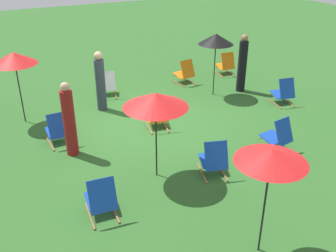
# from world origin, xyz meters

# --- Properties ---
(ground_plane) EXTENTS (40.00, 40.00, 0.00)m
(ground_plane) POSITION_xyz_m (0.00, 0.00, 0.00)
(ground_plane) COLOR #2D6026
(deckchair_0) EXTENTS (0.65, 0.85, 0.83)m
(deckchair_0) POSITION_xyz_m (0.28, -2.43, 0.37)
(deckchair_0) COLOR olive
(deckchair_0) RESTS_ON ground
(deckchair_1) EXTENTS (0.67, 0.86, 0.83)m
(deckchair_1) POSITION_xyz_m (-0.26, 2.80, 0.37)
(deckchair_1) COLOR olive
(deckchair_1) RESTS_ON ground
(deckchair_2) EXTENTS (0.62, 0.84, 0.83)m
(deckchair_2) POSITION_xyz_m (-0.14, 0.30, 0.37)
(deckchair_2) COLOR olive
(deckchair_2) RESTS_ON ground
(deckchair_4) EXTENTS (0.57, 0.82, 0.83)m
(deckchair_4) POSITION_xyz_m (-2.42, -2.35, 0.37)
(deckchair_4) COLOR olive
(deckchair_4) RESTS_ON ground
(deckchair_6) EXTENTS (0.57, 0.81, 0.83)m
(deckchair_6) POSITION_xyz_m (-4.18, -2.48, 0.37)
(deckchair_6) COLOR olive
(deckchair_6) RESTS_ON ground
(deckchair_7) EXTENTS (0.59, 0.83, 0.83)m
(deckchair_7) POSITION_xyz_m (-4.17, 0.53, 0.37)
(deckchair_7) COLOR olive
(deckchair_7) RESTS_ON ground
(deckchair_8) EXTENTS (0.50, 0.78, 0.83)m
(deckchair_8) POSITION_xyz_m (2.33, -0.03, 0.37)
(deckchair_8) COLOR olive
(deckchair_8) RESTS_ON ground
(deckchair_11) EXTENTS (0.59, 0.82, 0.83)m
(deckchair_11) POSITION_xyz_m (-2.16, 2.59, 0.37)
(deckchair_11) COLOR olive
(deckchair_11) RESTS_ON ground
(deckchair_12) EXTENTS (0.53, 0.79, 0.83)m
(deckchair_12) POSITION_xyz_m (2.24, 3.02, 0.37)
(deckchair_12) COLOR olive
(deckchair_12) RESTS_ON ground
(umbrella_0) EXTENTS (1.06, 1.06, 1.93)m
(umbrella_0) POSITION_xyz_m (-2.75, -1.06, 1.77)
(umbrella_0) COLOR black
(umbrella_0) RESTS_ON ground
(umbrella_1) EXTENTS (1.07, 1.07, 1.87)m
(umbrella_1) POSITION_xyz_m (0.26, 4.96, 1.76)
(umbrella_1) COLOR black
(umbrella_1) RESTS_ON ground
(umbrella_2) EXTENTS (1.15, 1.15, 1.92)m
(umbrella_2) POSITION_xyz_m (2.89, -1.70, 1.77)
(umbrella_2) COLOR black
(umbrella_2) RESTS_ON ground
(umbrella_3) EXTENTS (1.29, 1.29, 1.86)m
(umbrella_3) POSITION_xyz_m (0.80, 2.26, 1.71)
(umbrella_3) COLOR black
(umbrella_3) RESTS_ON ground
(person_0) EXTENTS (0.38, 0.38, 1.75)m
(person_0) POSITION_xyz_m (2.16, 0.58, 0.84)
(person_0) COLOR maroon
(person_0) RESTS_ON ground
(person_1) EXTENTS (0.29, 0.29, 1.71)m
(person_1) POSITION_xyz_m (0.76, -1.53, 0.84)
(person_1) COLOR #333847
(person_1) RESTS_ON ground
(person_2) EXTENTS (0.37, 0.37, 1.83)m
(person_2) POSITION_xyz_m (-3.71, -0.95, 0.88)
(person_2) COLOR black
(person_2) RESTS_ON ground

